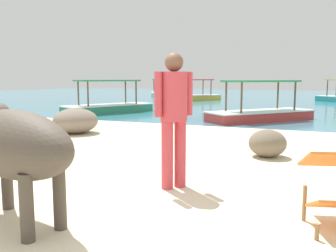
# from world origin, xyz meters

# --- Properties ---
(sand_beach) EXTENTS (18.00, 14.00, 0.04)m
(sand_beach) POSITION_xyz_m (0.00, 0.00, 0.02)
(sand_beach) COLOR beige
(sand_beach) RESTS_ON ground
(water_surface) EXTENTS (60.00, 36.00, 0.03)m
(water_surface) POSITION_xyz_m (0.00, 22.00, 0.00)
(water_surface) COLOR teal
(water_surface) RESTS_ON ground
(cow) EXTENTS (1.99, 0.94, 1.11)m
(cow) POSITION_xyz_m (-0.25, -0.27, 0.77)
(cow) COLOR #4C4238
(cow) RESTS_ON sand_beach
(person_standing) EXTENTS (0.35, 0.42, 1.62)m
(person_standing) POSITION_xyz_m (0.73, 1.29, 0.99)
(person_standing) COLOR #CC3D47
(person_standing) RESTS_ON sand_beach
(shore_rock_large) EXTENTS (0.79, 0.79, 0.47)m
(shore_rock_large) POSITION_xyz_m (1.55, 3.53, 0.27)
(shore_rock_large) COLOR #756651
(shore_rock_large) RESTS_ON sand_beach
(shore_rock_medium) EXTENTS (0.94, 0.89, 0.53)m
(shore_rock_medium) POSITION_xyz_m (-4.47, 3.75, 0.31)
(shore_rock_medium) COLOR #756651
(shore_rock_medium) RESTS_ON sand_beach
(shore_rock_small) EXTENTS (1.48, 1.48, 0.61)m
(shore_rock_small) POSITION_xyz_m (-3.10, 4.47, 0.34)
(shore_rock_small) COLOR gray
(shore_rock_small) RESTS_ON sand_beach
(boat_red) EXTENTS (3.26, 3.54, 1.29)m
(boat_red) POSITION_xyz_m (0.59, 9.15, 0.29)
(boat_red) COLOR #C63833
(boat_red) RESTS_ON water_surface
(boat_yellow) EXTENTS (2.95, 3.72, 1.29)m
(boat_yellow) POSITION_xyz_m (-4.86, 18.60, 0.29)
(boat_yellow) COLOR gold
(boat_yellow) RESTS_ON water_surface
(boat_white) EXTENTS (2.41, 3.84, 1.29)m
(boat_white) POSITION_xyz_m (-9.04, 22.89, 0.29)
(boat_white) COLOR white
(boat_white) RESTS_ON water_surface
(boat_green) EXTENTS (2.70, 3.80, 1.29)m
(boat_green) POSITION_xyz_m (-5.39, 9.63, 0.29)
(boat_green) COLOR #338E66
(boat_green) RESTS_ON water_surface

